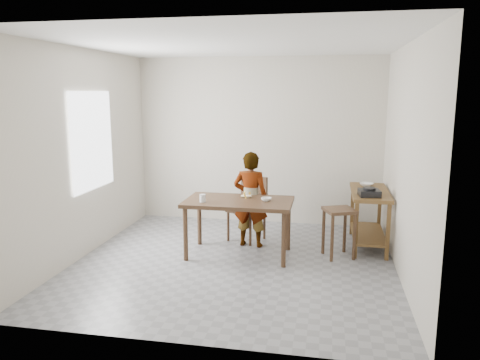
% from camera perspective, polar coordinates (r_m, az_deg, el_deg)
% --- Properties ---
extents(floor, '(4.00, 4.00, 0.04)m').
position_cam_1_polar(floor, '(6.06, -0.72, -10.21)').
color(floor, gray).
rests_on(floor, ground).
extents(ceiling, '(4.00, 4.00, 0.04)m').
position_cam_1_polar(ceiling, '(5.69, -0.78, 16.50)').
color(ceiling, white).
rests_on(ceiling, wall_back).
extents(wall_back, '(4.00, 0.04, 2.70)m').
position_cam_1_polar(wall_back, '(7.70, 2.26, 4.77)').
color(wall_back, beige).
rests_on(wall_back, ground).
extents(wall_front, '(4.00, 0.04, 2.70)m').
position_cam_1_polar(wall_front, '(3.79, -6.83, -1.48)').
color(wall_front, beige).
rests_on(wall_front, ground).
extents(wall_left, '(0.04, 4.00, 2.70)m').
position_cam_1_polar(wall_left, '(6.43, -18.70, 3.04)').
color(wall_left, beige).
rests_on(wall_left, ground).
extents(wall_right, '(0.04, 4.00, 2.70)m').
position_cam_1_polar(wall_right, '(5.68, 19.67, 2.03)').
color(wall_right, beige).
rests_on(wall_right, ground).
extents(window_pane, '(0.02, 1.10, 1.30)m').
position_cam_1_polar(window_pane, '(6.56, -17.55, 4.57)').
color(window_pane, white).
rests_on(window_pane, wall_left).
extents(dining_table, '(1.40, 0.80, 0.75)m').
position_cam_1_polar(dining_table, '(6.22, -0.17, -5.84)').
color(dining_table, '#432D1C').
rests_on(dining_table, floor).
extents(prep_counter, '(0.50, 1.20, 0.80)m').
position_cam_1_polar(prep_counter, '(6.81, 15.40, -4.55)').
color(prep_counter, brown).
rests_on(prep_counter, floor).
extents(child, '(0.52, 0.36, 1.34)m').
position_cam_1_polar(child, '(6.51, 1.30, -2.37)').
color(child, silver).
rests_on(child, floor).
extents(dining_chair, '(0.59, 0.59, 0.93)m').
position_cam_1_polar(dining_chair, '(6.81, 0.80, -3.59)').
color(dining_chair, '#432D1C').
rests_on(dining_chair, floor).
extents(stool, '(0.48, 0.48, 0.65)m').
position_cam_1_polar(stool, '(6.30, 11.94, -6.32)').
color(stool, '#432D1C').
rests_on(stool, floor).
extents(glass_tumbler, '(0.10, 0.10, 0.10)m').
position_cam_1_polar(glass_tumbler, '(6.03, -4.58, -2.22)').
color(glass_tumbler, silver).
rests_on(glass_tumbler, dining_table).
extents(small_bowl, '(0.14, 0.14, 0.04)m').
position_cam_1_polar(small_bowl, '(6.08, 3.21, -2.36)').
color(small_bowl, white).
rests_on(small_bowl, dining_table).
extents(banana, '(0.17, 0.13, 0.06)m').
position_cam_1_polar(banana, '(6.25, 0.75, -1.93)').
color(banana, '#E1D04A').
rests_on(banana, dining_table).
extents(serving_bowl, '(0.25, 0.25, 0.05)m').
position_cam_1_polar(serving_bowl, '(7.01, 15.18, -0.54)').
color(serving_bowl, white).
rests_on(serving_bowl, prep_counter).
extents(gas_burner, '(0.29, 0.29, 0.09)m').
position_cam_1_polar(gas_burner, '(6.35, 15.49, -1.52)').
color(gas_burner, black).
rests_on(gas_burner, prep_counter).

